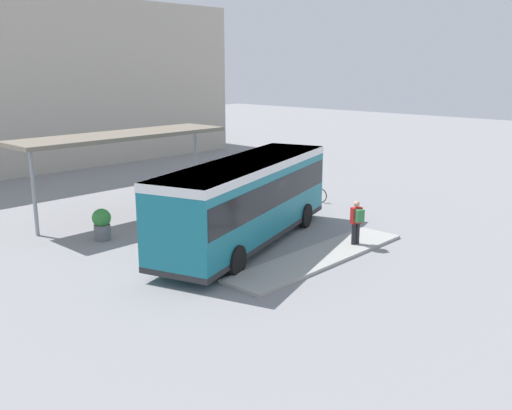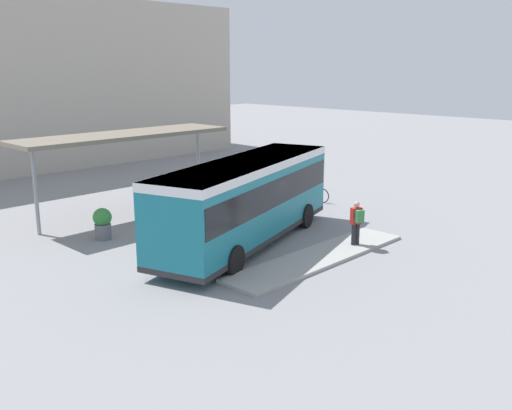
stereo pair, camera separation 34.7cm
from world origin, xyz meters
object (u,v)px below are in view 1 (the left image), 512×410
object	(u,v)px
pedestrian_waiting	(357,220)
potted_planter_far_side	(102,223)
city_bus	(247,196)
bicycle_yellow	(312,194)
bicycle_orange	(298,192)
potted_planter_near_shelter	(176,204)
bicycle_green	(289,190)

from	to	relation	value
pedestrian_waiting	potted_planter_far_side	size ratio (longest dim) A/B	1.33
city_bus	potted_planter_far_side	bearing A→B (deg)	110.33
bicycle_yellow	potted_planter_far_side	xyz separation A→B (m)	(-11.05, 2.00, 0.29)
bicycle_orange	potted_planter_far_side	size ratio (longest dim) A/B	1.39
potted_planter_near_shelter	pedestrian_waiting	bearing A→B (deg)	-76.82
pedestrian_waiting	potted_planter_near_shelter	size ratio (longest dim) A/B	1.31
bicycle_orange	bicycle_green	xyz separation A→B (m)	(0.22, 0.83, -0.04)
pedestrian_waiting	bicycle_green	bearing A→B (deg)	-12.47
bicycle_orange	potted_planter_far_side	bearing A→B (deg)	88.15
pedestrian_waiting	potted_planter_far_side	distance (m)	10.05
bicycle_yellow	bicycle_green	xyz separation A→B (m)	(0.16, 1.66, -0.04)
city_bus	bicycle_green	world-z (taller)	city_bus
city_bus	potted_planter_near_shelter	xyz separation A→B (m)	(0.57, 5.05, -1.25)
bicycle_yellow	potted_planter_far_side	bearing A→B (deg)	-107.43
pedestrian_waiting	bicycle_orange	bearing A→B (deg)	-14.36
potted_planter_near_shelter	potted_planter_far_side	world-z (taller)	potted_planter_near_shelter
city_bus	bicycle_yellow	xyz separation A→B (m)	(7.47, 2.60, -1.53)
bicycle_orange	potted_planter_near_shelter	bearing A→B (deg)	80.91
city_bus	potted_planter_near_shelter	world-z (taller)	city_bus
potted_planter_far_side	bicycle_orange	bearing A→B (deg)	-6.09
city_bus	bicycle_green	xyz separation A→B (m)	(7.63, 4.25, -1.57)
city_bus	bicycle_orange	bearing A→B (deg)	7.26
pedestrian_waiting	potted_planter_far_side	world-z (taller)	pedestrian_waiting
pedestrian_waiting	potted_planter_far_side	bearing A→B (deg)	58.85
bicycle_yellow	potted_planter_near_shelter	size ratio (longest dim) A/B	1.36
potted_planter_near_shelter	potted_planter_far_side	bearing A→B (deg)	-173.85
bicycle_yellow	city_bus	bearing A→B (deg)	-77.99
bicycle_yellow	potted_planter_near_shelter	xyz separation A→B (m)	(-6.90, 2.45, 0.28)
bicycle_yellow	potted_planter_near_shelter	bearing A→B (deg)	-116.71
pedestrian_waiting	bicycle_green	size ratio (longest dim) A/B	1.09
city_bus	bicycle_yellow	world-z (taller)	city_bus
bicycle_green	potted_planter_near_shelter	bearing A→B (deg)	-96.16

